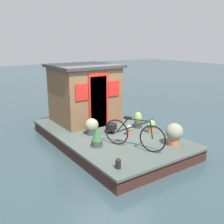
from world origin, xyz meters
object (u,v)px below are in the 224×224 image
at_px(potted_plant_thyme, 97,137).
at_px(potted_plant_basil, 174,133).
at_px(potted_plant_rosemary, 92,126).
at_px(potted_plant_sage, 151,126).
at_px(bicycle, 134,134).
at_px(potted_plant_lavender, 138,120).
at_px(charcoal_grill, 111,127).
at_px(potted_plant_succulent, 129,129).
at_px(houseboat_cabin, 85,93).
at_px(mooring_bollard, 118,163).

distance_m(potted_plant_thyme, potted_plant_basil, 2.12).
bearing_deg(potted_plant_rosemary, potted_plant_sage, -120.13).
bearing_deg(potted_plant_rosemary, bicycle, -166.40).
bearing_deg(potted_plant_sage, bicycle, 117.86).
xyz_separation_m(potted_plant_lavender, potted_plant_basil, (-1.73, 0.17, 0.10)).
bearing_deg(potted_plant_lavender, potted_plant_thyme, 106.92).
relative_size(bicycle, potted_plant_thyme, 3.06).
height_order(potted_plant_rosemary, charcoal_grill, potted_plant_rosemary).
bearing_deg(potted_plant_sage, potted_plant_thyme, 89.16).
bearing_deg(potted_plant_sage, potted_plant_succulent, 72.79).
relative_size(bicycle, potted_plant_rosemary, 3.20).
height_order(potted_plant_thyme, potted_plant_basil, potted_plant_basil).
distance_m(potted_plant_basil, potted_plant_sage, 1.12).
height_order(houseboat_cabin, potted_plant_succulent, houseboat_cabin).
distance_m(houseboat_cabin, potted_plant_succulent, 2.28).
bearing_deg(potted_plant_lavender, potted_plant_sage, -179.87).
relative_size(potted_plant_succulent, charcoal_grill, 0.97).
bearing_deg(potted_plant_lavender, charcoal_grill, 87.58).
height_order(potted_plant_thyme, charcoal_grill, potted_plant_thyme).
bearing_deg(bicycle, potted_plant_thyme, 47.94).
bearing_deg(potted_plant_rosemary, potted_plant_basil, -144.86).
bearing_deg(potted_plant_sage, charcoal_grill, 57.18).
distance_m(potted_plant_rosemary, potted_plant_sage, 1.85).
relative_size(potted_plant_succulent, potted_plant_sage, 0.80).
height_order(houseboat_cabin, potted_plant_thyme, houseboat_cabin).
bearing_deg(potted_plant_sage, potted_plant_basil, 171.33).
distance_m(potted_plant_thyme, potted_plant_rosemary, 0.97).
bearing_deg(potted_plant_lavender, bicycle, 136.22).
xyz_separation_m(potted_plant_succulent, potted_plant_sage, (-0.22, -0.70, 0.05)).
bearing_deg(mooring_bollard, houseboat_cabin, -17.96).
distance_m(potted_plant_lavender, potted_plant_rosemary, 1.63).
bearing_deg(potted_plant_succulent, potted_plant_rosemary, 51.68).
bearing_deg(potted_plant_rosemary, charcoal_grill, -114.75).
bearing_deg(potted_plant_thyme, mooring_bollard, 168.40).
distance_m(potted_plant_rosemary, potted_plant_basil, 2.49).
bearing_deg(houseboat_cabin, potted_plant_basil, -165.32).
relative_size(bicycle, potted_plant_succulent, 4.89).
relative_size(houseboat_cabin, bicycle, 1.36).
bearing_deg(potted_plant_rosemary, potted_plant_thyme, 157.90).
bearing_deg(potted_plant_lavender, potted_plant_rosemary, 79.29).
relative_size(potted_plant_rosemary, charcoal_grill, 1.49).
relative_size(potted_plant_lavender, potted_plant_sage, 1.28).
relative_size(houseboat_cabin, potted_plant_sage, 5.36).
xyz_separation_m(potted_plant_thyme, potted_plant_rosemary, (0.90, -0.37, 0.01)).
bearing_deg(potted_plant_succulent, charcoal_grill, 36.84).
height_order(houseboat_cabin, mooring_bollard, houseboat_cabin).
height_order(potted_plant_sage, charcoal_grill, potted_plant_sage).
height_order(potted_plant_sage, mooring_bollard, potted_plant_sage).
relative_size(potted_plant_thyme, potted_plant_succulent, 1.60).
xyz_separation_m(houseboat_cabin, mooring_bollard, (-3.66, 1.19, -0.88)).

